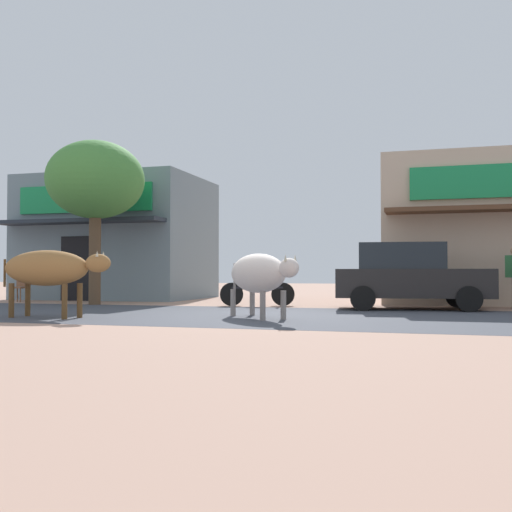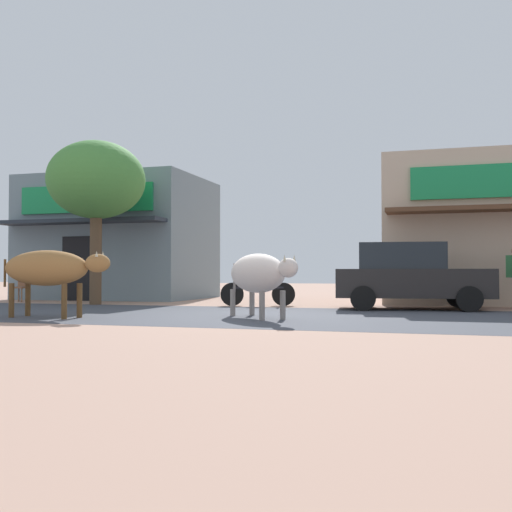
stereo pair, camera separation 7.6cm
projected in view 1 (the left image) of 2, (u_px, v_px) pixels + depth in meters
name	position (u px, v px, depth m)	size (l,w,h in m)	color
ground	(254.00, 316.00, 13.05)	(80.00, 80.00, 0.00)	tan
asphalt_road	(254.00, 315.00, 13.05)	(72.00, 6.14, 0.00)	#3F414A
storefront_left_cafe	(119.00, 239.00, 22.09)	(6.02, 5.36, 4.25)	slate
roadside_tree	(95.00, 181.00, 17.70)	(2.80, 2.80, 4.71)	brown
parked_hatchback_car	(409.00, 275.00, 15.34)	(3.90, 2.33, 1.64)	black
parked_motorcycle	(258.00, 289.00, 16.86)	(1.97, 0.69, 1.07)	black
cow_near_brown	(48.00, 269.00, 12.39)	(2.64, 0.85, 1.36)	#9C6A38
cow_far_dark	(259.00, 274.00, 12.35)	(2.13, 2.26, 1.29)	silver
cafe_chair_near_tree	(20.00, 285.00, 19.28)	(0.46, 0.46, 0.92)	brown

